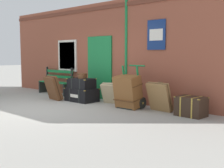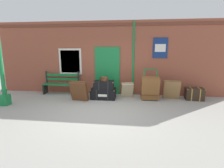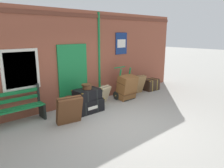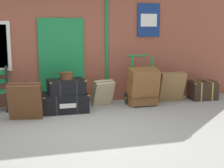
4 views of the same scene
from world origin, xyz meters
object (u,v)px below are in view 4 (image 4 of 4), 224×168
(steamer_trunk_base, at_px, (65,102))
(large_brown_trunk, at_px, (143,87))
(suitcase_slate, at_px, (25,101))
(corner_trunk, at_px, (203,90))
(round_hatbox, at_px, (66,75))
(porters_trolley, at_px, (140,93))
(steamer_trunk_middle, at_px, (66,87))
(suitcase_brown, at_px, (103,93))
(suitcase_caramel, at_px, (172,87))

(steamer_trunk_base, distance_m, large_brown_trunk, 1.90)
(suitcase_slate, distance_m, corner_trunk, 4.60)
(round_hatbox, bearing_deg, suitcase_slate, -153.65)
(porters_trolley, bearing_deg, steamer_trunk_base, -173.83)
(steamer_trunk_base, relative_size, corner_trunk, 1.42)
(suitcase_slate, xyz_separation_m, corner_trunk, (4.54, 0.75, -0.16))
(steamer_trunk_middle, height_order, round_hatbox, round_hatbox)
(steamer_trunk_middle, xyz_separation_m, corner_trunk, (3.63, 0.31, -0.34))
(suitcase_slate, bearing_deg, suitcase_brown, 22.74)
(suitcase_brown, height_order, suitcase_caramel, suitcase_caramel)
(porters_trolley, height_order, corner_trunk, porters_trolley)
(steamer_trunk_base, height_order, suitcase_brown, suitcase_brown)
(suitcase_slate, height_order, suitcase_brown, suitcase_slate)
(steamer_trunk_base, distance_m, suitcase_caramel, 2.78)
(suitcase_brown, distance_m, suitcase_caramel, 1.80)
(steamer_trunk_middle, bearing_deg, round_hatbox, 60.52)
(steamer_trunk_middle, xyz_separation_m, suitcase_slate, (-0.91, -0.44, -0.18))
(steamer_trunk_middle, relative_size, large_brown_trunk, 0.90)
(suitcase_slate, bearing_deg, porters_trolley, 13.60)
(steamer_trunk_base, xyz_separation_m, suitcase_caramel, (2.76, 0.27, 0.18))
(suitcase_brown, xyz_separation_m, corner_trunk, (2.70, -0.02, -0.08))
(suitcase_slate, xyz_separation_m, suitcase_brown, (1.84, 0.77, -0.08))
(suitcase_brown, relative_size, suitcase_caramel, 0.81)
(steamer_trunk_base, xyz_separation_m, large_brown_trunk, (1.88, 0.03, 0.26))
(steamer_trunk_base, bearing_deg, round_hatbox, -12.80)
(round_hatbox, relative_size, large_brown_trunk, 0.35)
(steamer_trunk_base, height_order, round_hatbox, round_hatbox)
(suitcase_slate, bearing_deg, steamer_trunk_middle, 25.63)
(round_hatbox, bearing_deg, porters_trolley, 6.58)
(suitcase_slate, bearing_deg, round_hatbox, 26.35)
(large_brown_trunk, xyz_separation_m, suitcase_slate, (-2.76, -0.50, -0.07))
(steamer_trunk_middle, distance_m, round_hatbox, 0.25)
(steamer_trunk_base, relative_size, round_hatbox, 3.12)
(suitcase_slate, height_order, corner_trunk, suitcase_slate)
(steamer_trunk_middle, height_order, large_brown_trunk, large_brown_trunk)
(steamer_trunk_base, relative_size, large_brown_trunk, 1.08)
(round_hatbox, height_order, corner_trunk, round_hatbox)
(steamer_trunk_middle, relative_size, round_hatbox, 2.59)
(suitcase_brown, bearing_deg, steamer_trunk_middle, -160.21)
(steamer_trunk_base, bearing_deg, suitcase_caramel, 5.51)
(steamer_trunk_middle, distance_m, suitcase_caramel, 2.75)
(steamer_trunk_middle, bearing_deg, suitcase_slate, -154.37)
(round_hatbox, distance_m, suitcase_slate, 1.12)
(corner_trunk, bearing_deg, suitcase_slate, -170.61)
(round_hatbox, height_order, large_brown_trunk, large_brown_trunk)
(large_brown_trunk, relative_size, corner_trunk, 1.31)
(suitcase_slate, relative_size, corner_trunk, 1.12)
(steamer_trunk_middle, relative_size, corner_trunk, 1.18)
(large_brown_trunk, height_order, suitcase_slate, large_brown_trunk)
(round_hatbox, xyz_separation_m, suitcase_slate, (-0.92, -0.46, -0.43))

